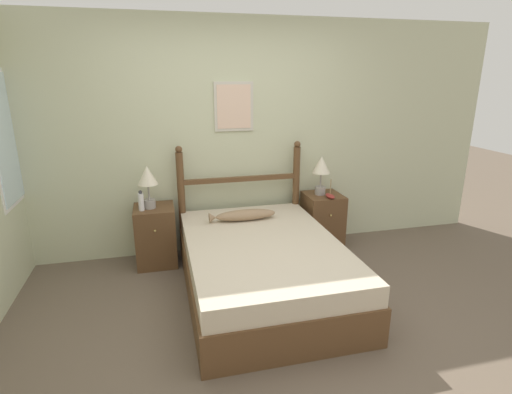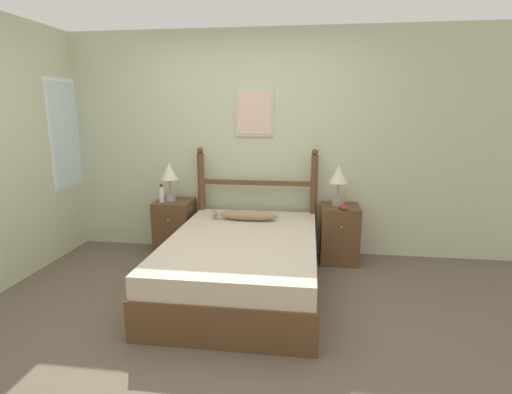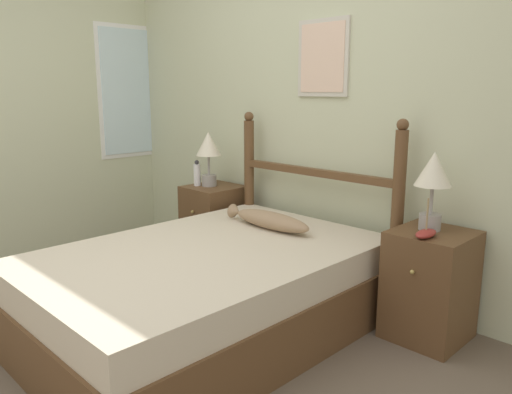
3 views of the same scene
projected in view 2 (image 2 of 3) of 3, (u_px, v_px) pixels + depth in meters
ground_plane at (216, 319)px, 3.25m from camera, size 16.00×16.00×0.00m
wall_back at (248, 144)px, 4.64m from camera, size 6.40×0.08×2.55m
bed at (243, 263)px, 3.75m from camera, size 1.39×2.03×0.51m
headboard at (257, 198)px, 4.61m from camera, size 1.39×0.08×1.24m
nightstand_left at (175, 227)px, 4.69m from camera, size 0.41×0.45×0.63m
nightstand_right at (340, 233)px, 4.44m from camera, size 0.41×0.45×0.63m
table_lamp_left at (169, 175)px, 4.55m from camera, size 0.20×0.20×0.45m
table_lamp_right at (338, 178)px, 4.33m from camera, size 0.20×0.20×0.45m
bottle at (162, 193)px, 4.54m from camera, size 0.06×0.06×0.21m
model_boat at (344, 207)px, 4.24m from camera, size 0.08×0.17×0.22m
fish_pillow at (247, 215)px, 4.25m from camera, size 0.69×0.16×0.11m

